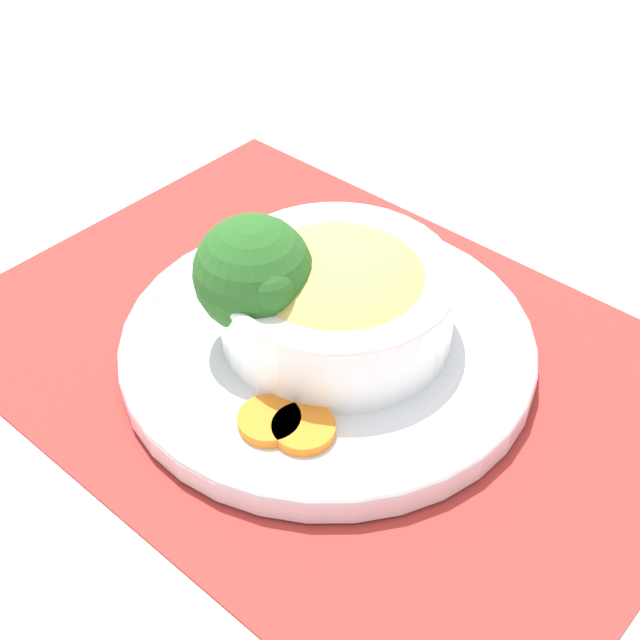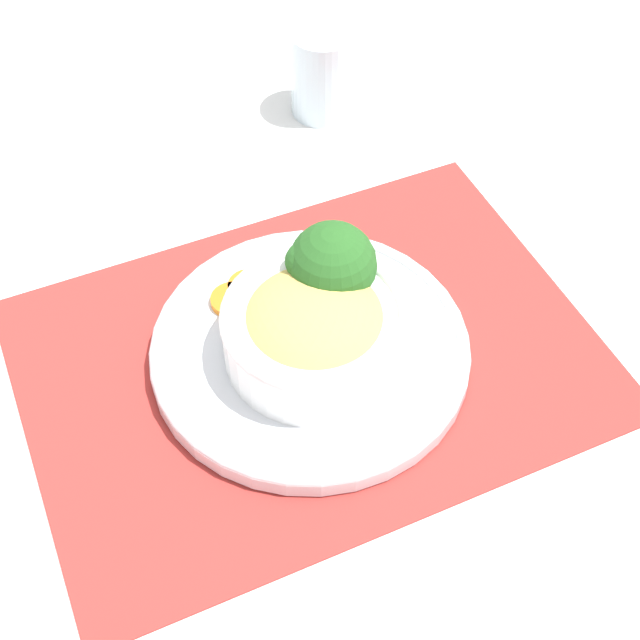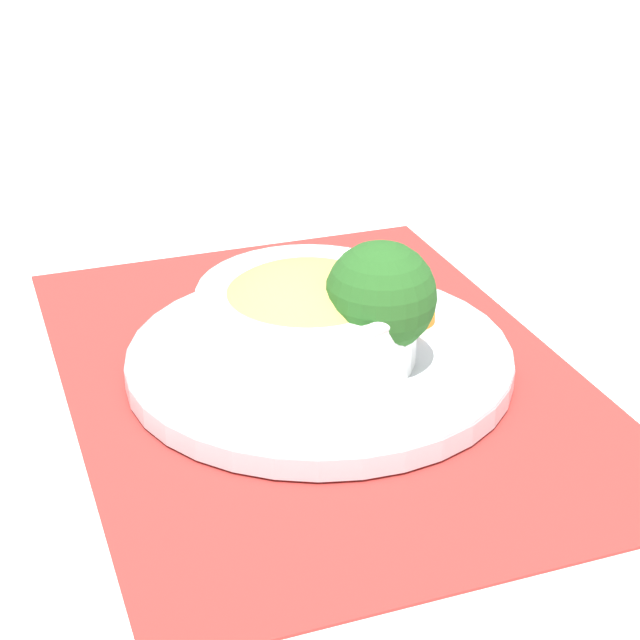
{
  "view_description": "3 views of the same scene",
  "coord_description": "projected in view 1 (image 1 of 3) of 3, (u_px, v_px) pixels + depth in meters",
  "views": [
    {
      "loc": [
        -0.28,
        0.36,
        0.43
      ],
      "look_at": [
        0.0,
        0.01,
        0.04
      ],
      "focal_mm": 50.0,
      "sensor_mm": 36.0,
      "label": 1
    },
    {
      "loc": [
        -0.21,
        -0.44,
        0.64
      ],
      "look_at": [
        0.01,
        0.0,
        0.05
      ],
      "focal_mm": 50.0,
      "sensor_mm": 36.0,
      "label": 2
    },
    {
      "loc": [
        0.64,
        -0.26,
        0.39
      ],
      "look_at": [
        0.01,
        -0.0,
        0.05
      ],
      "focal_mm": 60.0,
      "sensor_mm": 36.0,
      "label": 3
    }
  ],
  "objects": [
    {
      "name": "ground_plane",
      "position": [
        327.0,
        359.0,
        0.63
      ],
      "size": [
        4.0,
        4.0,
        0.0
      ],
      "primitive_type": "plane",
      "color": "white"
    },
    {
      "name": "broccoli_floret",
      "position": [
        254.0,
        275.0,
        0.58
      ],
      "size": [
        0.08,
        0.08,
        0.1
      ],
      "color": "#759E51",
      "rests_on": "plate"
    },
    {
      "name": "bowl",
      "position": [
        334.0,
        293.0,
        0.6
      ],
      "size": [
        0.16,
        0.16,
        0.07
      ],
      "color": "white",
      "rests_on": "plate"
    },
    {
      "name": "placemat",
      "position": [
        327.0,
        357.0,
        0.62
      ],
      "size": [
        0.53,
        0.39,
        0.0
      ],
      "color": "#B2332D",
      "rests_on": "ground_plane"
    },
    {
      "name": "carrot_slice_near",
      "position": [
        269.0,
        421.0,
        0.55
      ],
      "size": [
        0.04,
        0.04,
        0.01
      ],
      "color": "orange",
      "rests_on": "plate"
    },
    {
      "name": "carrot_slice_middle",
      "position": [
        304.0,
        429.0,
        0.55
      ],
      "size": [
        0.04,
        0.04,
        0.01
      ],
      "color": "orange",
      "rests_on": "plate"
    },
    {
      "name": "plate",
      "position": [
        328.0,
        343.0,
        0.62
      ],
      "size": [
        0.29,
        0.29,
        0.02
      ],
      "color": "silver",
      "rests_on": "placemat"
    }
  ]
}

